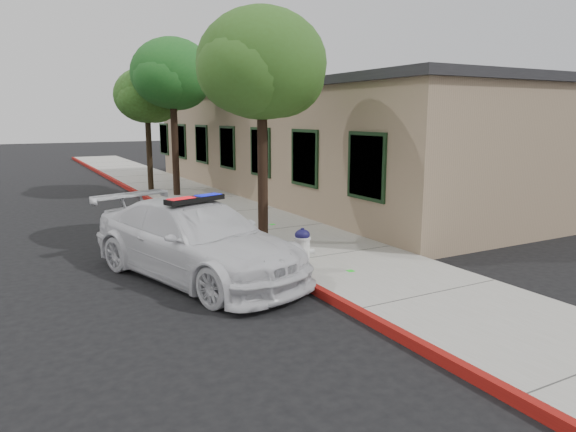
% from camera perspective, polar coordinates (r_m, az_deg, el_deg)
% --- Properties ---
extents(ground, '(120.00, 120.00, 0.00)m').
position_cam_1_polar(ground, '(10.98, -1.94, -5.95)').
color(ground, black).
rests_on(ground, ground).
extents(sidewalk, '(3.20, 60.00, 0.15)m').
position_cam_1_polar(sidewalk, '(14.25, -1.65, -1.72)').
color(sidewalk, gray).
rests_on(sidewalk, ground).
extents(red_curb, '(0.14, 60.00, 0.16)m').
position_cam_1_polar(red_curb, '(13.63, -7.42, -2.36)').
color(red_curb, maroon).
rests_on(red_curb, ground).
extents(clapboard_building, '(7.30, 20.89, 4.24)m').
position_cam_1_polar(clapboard_building, '(21.67, 3.12, 8.04)').
color(clapboard_building, '#937B60').
rests_on(clapboard_building, ground).
extents(police_car, '(3.62, 5.61, 1.63)m').
position_cam_1_polar(police_car, '(10.51, -9.92, -2.58)').
color(police_car, silver).
rests_on(police_car, ground).
extents(fire_hydrant, '(0.49, 0.43, 0.85)m').
position_cam_1_polar(fire_hydrant, '(10.37, 1.57, -3.64)').
color(fire_hydrant, silver).
rests_on(fire_hydrant, sidewalk).
extents(street_tree_near, '(3.20, 2.98, 5.46)m').
position_cam_1_polar(street_tree_near, '(12.44, -2.82, 15.67)').
color(street_tree_near, black).
rests_on(street_tree_near, sidewalk).
extents(street_tree_mid, '(3.10, 3.20, 5.91)m').
position_cam_1_polar(street_tree_mid, '(20.80, -12.49, 14.53)').
color(street_tree_mid, black).
rests_on(street_tree_mid, sidewalk).
extents(street_tree_far, '(2.71, 2.67, 4.97)m').
position_cam_1_polar(street_tree_far, '(22.48, -15.01, 12.27)').
color(street_tree_far, black).
rests_on(street_tree_far, sidewalk).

